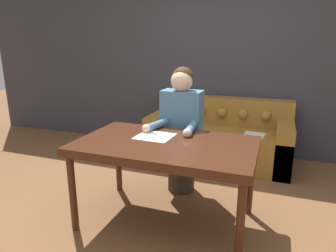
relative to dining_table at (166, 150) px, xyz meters
name	(u,v)px	position (x,y,z in m)	size (l,w,h in m)	color
ground_plane	(169,224)	(0.05, -0.04, -0.67)	(16.00, 16.00, 0.00)	brown
wall_back	(220,60)	(0.05, 2.03, 0.63)	(8.00, 0.06, 2.60)	#383842
dining_table	(166,150)	(0.00, 0.00, 0.00)	(1.47, 0.88, 0.74)	#472314
couch	(219,138)	(0.15, 1.61, -0.37)	(1.82, 0.82, 0.82)	olive
person	(181,130)	(-0.06, 0.61, 0.00)	(0.47, 0.61, 1.31)	#33281E
pattern_paper_main	(155,136)	(-0.14, 0.11, 0.07)	(0.32, 0.31, 0.00)	beige
scissors	(155,134)	(-0.16, 0.16, 0.07)	(0.23, 0.15, 0.01)	silver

